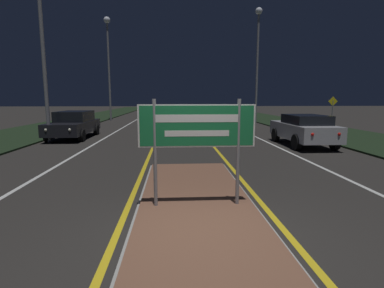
{
  "coord_description": "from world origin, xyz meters",
  "views": [
    {
      "loc": [
        -0.44,
        -4.43,
        2.15
      ],
      "look_at": [
        0.0,
        2.65,
        1.07
      ],
      "focal_mm": 28.0,
      "sensor_mm": 36.0,
      "label": 1
    }
  ],
  "objects_px": {
    "car_receding_0": "(304,129)",
    "car_receding_1": "(221,119)",
    "highway_sign": "(197,131)",
    "car_approaching_0": "(74,124)",
    "streetlight_left_far": "(108,50)",
    "warning_sign": "(332,110)",
    "streetlight_right_near": "(258,47)"
  },
  "relations": [
    {
      "from": "highway_sign",
      "to": "car_approaching_0",
      "type": "xyz_separation_m",
      "value": [
        -5.88,
        11.13,
        -0.79
      ]
    },
    {
      "from": "car_receding_0",
      "to": "warning_sign",
      "type": "distance_m",
      "value": 6.86
    },
    {
      "from": "highway_sign",
      "to": "streetlight_left_far",
      "type": "xyz_separation_m",
      "value": [
        -6.58,
        24.32,
        5.13
      ]
    },
    {
      "from": "streetlight_right_near",
      "to": "car_receding_0",
      "type": "height_order",
      "value": "streetlight_right_near"
    },
    {
      "from": "streetlight_right_near",
      "to": "warning_sign",
      "type": "distance_m",
      "value": 8.97
    },
    {
      "from": "streetlight_left_far",
      "to": "car_approaching_0",
      "type": "relative_size",
      "value": 2.11
    },
    {
      "from": "highway_sign",
      "to": "streetlight_right_near",
      "type": "distance_m",
      "value": 21.49
    },
    {
      "from": "car_receding_0",
      "to": "car_receding_1",
      "type": "bearing_deg",
      "value": 110.06
    },
    {
      "from": "car_receding_0",
      "to": "streetlight_left_far",
      "type": "bearing_deg",
      "value": 126.05
    },
    {
      "from": "warning_sign",
      "to": "streetlight_left_far",
      "type": "bearing_deg",
      "value": 145.43
    },
    {
      "from": "highway_sign",
      "to": "car_receding_1",
      "type": "height_order",
      "value": "highway_sign"
    },
    {
      "from": "car_receding_1",
      "to": "warning_sign",
      "type": "relative_size",
      "value": 2.17
    },
    {
      "from": "streetlight_right_near",
      "to": "car_receding_0",
      "type": "xyz_separation_m",
      "value": [
        -1.12,
        -12.15,
        -5.63
      ]
    },
    {
      "from": "streetlight_left_far",
      "to": "warning_sign",
      "type": "xyz_separation_m",
      "value": [
        16.31,
        -11.24,
        -5.28
      ]
    },
    {
      "from": "car_receding_0",
      "to": "warning_sign",
      "type": "relative_size",
      "value": 1.92
    },
    {
      "from": "highway_sign",
      "to": "streetlight_right_near",
      "type": "bearing_deg",
      "value": 71.54
    },
    {
      "from": "car_receding_0",
      "to": "car_receding_1",
      "type": "xyz_separation_m",
      "value": [
        -2.65,
        7.27,
        -0.01
      ]
    },
    {
      "from": "car_receding_1",
      "to": "streetlight_left_far",
      "type": "bearing_deg",
      "value": 135.28
    },
    {
      "from": "streetlight_right_near",
      "to": "car_receding_1",
      "type": "bearing_deg",
      "value": -127.72
    },
    {
      "from": "streetlight_left_far",
      "to": "car_receding_1",
      "type": "height_order",
      "value": "streetlight_left_far"
    },
    {
      "from": "car_approaching_0",
      "to": "car_receding_0",
      "type": "bearing_deg",
      "value": -16.72
    },
    {
      "from": "streetlight_right_near",
      "to": "car_receding_0",
      "type": "relative_size",
      "value": 2.26
    },
    {
      "from": "car_receding_1",
      "to": "warning_sign",
      "type": "bearing_deg",
      "value": -15.41
    },
    {
      "from": "streetlight_left_far",
      "to": "warning_sign",
      "type": "height_order",
      "value": "streetlight_left_far"
    },
    {
      "from": "streetlight_right_near",
      "to": "car_receding_1",
      "type": "distance_m",
      "value": 8.36
    },
    {
      "from": "car_receding_1",
      "to": "car_approaching_0",
      "type": "relative_size",
      "value": 1.02
    },
    {
      "from": "car_approaching_0",
      "to": "warning_sign",
      "type": "height_order",
      "value": "warning_sign"
    },
    {
      "from": "highway_sign",
      "to": "car_receding_0",
      "type": "distance_m",
      "value": 9.51
    },
    {
      "from": "car_approaching_0",
      "to": "warning_sign",
      "type": "distance_m",
      "value": 15.75
    },
    {
      "from": "car_approaching_0",
      "to": "warning_sign",
      "type": "relative_size",
      "value": 2.11
    },
    {
      "from": "car_approaching_0",
      "to": "streetlight_left_far",
      "type": "bearing_deg",
      "value": 93.03
    },
    {
      "from": "streetlight_left_far",
      "to": "car_receding_1",
      "type": "relative_size",
      "value": 2.05
    }
  ]
}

